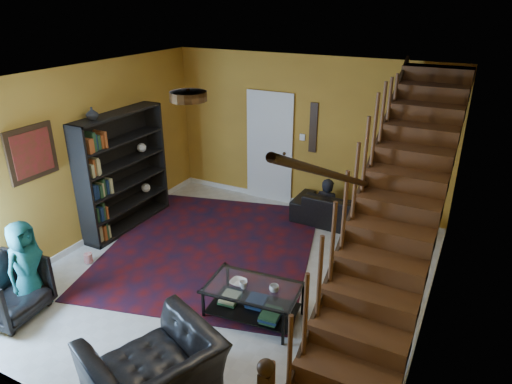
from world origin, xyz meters
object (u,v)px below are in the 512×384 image
sofa (348,211)px  armchair_right (154,374)px  bookshelf (124,173)px  coffee_table (253,299)px  armchair_left (7,290)px

sofa → armchair_right: armchair_right is taller
bookshelf → sofa: bearing=26.4°
bookshelf → sofa: (3.43, 1.70, -0.68)m
sofa → bookshelf: bearing=27.5°
bookshelf → coffee_table: bookshelf is taller
armchair_left → coffee_table: size_ratio=0.67×
bookshelf → coffee_table: (3.08, -1.23, -0.71)m
armchair_left → armchair_right: (2.49, -0.26, 0.01)m
sofa → armchair_right: 4.59m
armchair_left → coffee_table: bearing=-71.1°
armchair_left → armchair_right: size_ratio=0.69×
bookshelf → armchair_left: size_ratio=2.48×
bookshelf → armchair_right: (2.84, -2.85, -0.59)m
armchair_left → coffee_table: 3.05m
sofa → armchair_right: size_ratio=1.65×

